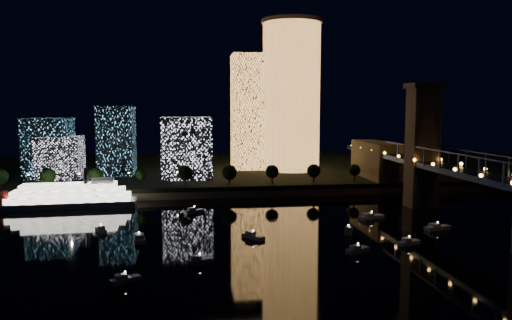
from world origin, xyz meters
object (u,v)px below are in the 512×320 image
at_px(truss_bridge, 490,185).
at_px(riverboat, 64,197).
at_px(tower_rectangular, 250,112).
at_px(tower_cylindrical, 291,96).

bearing_deg(truss_bridge, riverboat, 155.94).
bearing_deg(truss_bridge, tower_rectangular, 112.28).
relative_size(tower_cylindrical, tower_rectangular, 1.28).
distance_m(tower_cylindrical, riverboat, 135.50).
bearing_deg(tower_rectangular, tower_cylindrical, -20.25).
xyz_separation_m(tower_cylindrical, truss_bridge, (35.67, -133.65, -30.67)).
distance_m(tower_rectangular, truss_bridge, 154.89).
height_order(truss_bridge, riverboat, truss_bridge).
relative_size(tower_cylindrical, truss_bridge, 0.31).
distance_m(tower_rectangular, riverboat, 120.45).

